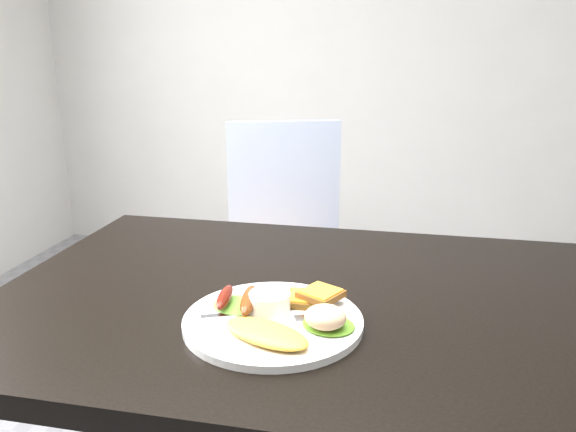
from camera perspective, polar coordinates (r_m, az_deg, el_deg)
room_back_panel at (r=3.21m, az=9.87°, el=19.32°), size 4.00×0.04×2.70m
dining_table at (r=1.06m, az=3.10°, el=-8.85°), size 1.20×0.80×0.04m
dining_chair at (r=1.97m, az=-1.55°, el=-5.32°), size 0.52×0.52×0.05m
person at (r=1.49m, az=19.52°, el=1.96°), size 0.63×0.44×1.67m
plate at (r=0.94m, az=-1.53°, el=-10.66°), size 0.30×0.30×0.01m
lettuce_left at (r=0.97m, az=-5.12°, el=-8.99°), size 0.10×0.09×0.01m
lettuce_right at (r=0.91m, az=4.14°, el=-10.97°), size 0.11×0.10×0.01m
omelette at (r=0.87m, az=-2.21°, el=-11.81°), size 0.16×0.12×0.02m
sausage_a at (r=0.97m, az=-6.44°, el=-8.17°), size 0.03×0.09×0.02m
sausage_b at (r=0.95m, az=-3.98°, el=-8.51°), size 0.04×0.11×0.03m
ramekin at (r=0.94m, az=-1.87°, el=-8.95°), size 0.09×0.09×0.04m
toast_a at (r=0.99m, az=1.97°, el=-8.45°), size 0.07×0.07×0.01m
toast_b at (r=0.97m, az=3.35°, el=-7.94°), size 0.09×0.09×0.01m
potato_salad at (r=0.89m, az=3.82°, el=-10.20°), size 0.07×0.07×0.04m
fork at (r=0.95m, az=-4.03°, el=-9.84°), size 0.15×0.07×0.00m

